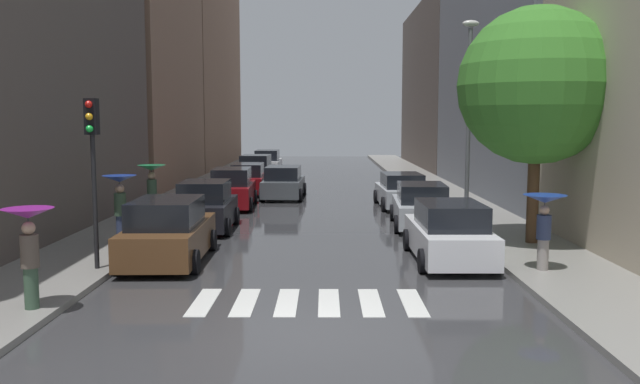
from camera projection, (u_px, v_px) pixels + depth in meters
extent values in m
cube|color=#37373A|center=(318.00, 193.00, 36.06)|extent=(28.00, 72.00, 0.04)
cube|color=gray|center=(199.00, 191.00, 36.10)|extent=(3.00, 72.00, 0.15)
cube|color=gray|center=(437.00, 191.00, 36.01)|extent=(3.00, 72.00, 0.15)
cube|color=silver|center=(204.00, 302.00, 14.27)|extent=(0.45, 2.20, 0.01)
cube|color=silver|center=(246.00, 302.00, 14.26)|extent=(0.45, 2.20, 0.01)
cube|color=silver|center=(287.00, 302.00, 14.25)|extent=(0.45, 2.20, 0.01)
cube|color=silver|center=(329.00, 302.00, 14.25)|extent=(0.45, 2.20, 0.01)
cube|color=silver|center=(371.00, 302.00, 14.24)|extent=(0.45, 2.20, 0.01)
cube|color=silver|center=(412.00, 302.00, 14.23)|extent=(0.45, 2.20, 0.01)
cube|color=#8C6B56|center=(129.00, 39.00, 38.39)|extent=(6.00, 13.62, 17.22)
cube|color=#8C6B56|center=(189.00, 48.00, 55.21)|extent=(6.00, 19.91, 19.90)
cube|color=#564C47|center=(453.00, 87.00, 55.05)|extent=(6.00, 20.93, 13.34)
cube|color=brown|center=(169.00, 240.00, 18.30)|extent=(2.03, 4.70, 0.88)
cube|color=black|center=(166.00, 212.00, 17.98)|extent=(1.75, 2.60, 0.72)
cylinder|color=black|center=(148.00, 240.00, 19.84)|extent=(0.23, 0.64, 0.64)
cylinder|color=black|center=(212.00, 240.00, 19.87)|extent=(0.23, 0.64, 0.64)
cylinder|color=black|center=(118.00, 262.00, 16.79)|extent=(0.23, 0.64, 0.64)
cylinder|color=black|center=(194.00, 262.00, 16.82)|extent=(0.23, 0.64, 0.64)
cube|color=black|center=(206.00, 213.00, 23.59)|extent=(1.87, 4.09, 0.88)
cube|color=black|center=(205.00, 191.00, 23.30)|extent=(1.63, 2.26, 0.72)
cylinder|color=black|center=(188.00, 216.00, 24.94)|extent=(0.23, 0.64, 0.64)
cylinder|color=black|center=(236.00, 216.00, 24.96)|extent=(0.23, 0.64, 0.64)
cylinder|color=black|center=(173.00, 227.00, 22.28)|extent=(0.23, 0.64, 0.64)
cylinder|color=black|center=(227.00, 227.00, 22.29)|extent=(0.23, 0.64, 0.64)
cube|color=maroon|center=(233.00, 194.00, 29.67)|extent=(1.95, 4.52, 0.89)
cube|color=black|center=(232.00, 176.00, 29.36)|extent=(1.66, 2.51, 0.72)
cylinder|color=black|center=(217.00, 197.00, 31.13)|extent=(0.24, 0.65, 0.64)
cylinder|color=black|center=(255.00, 197.00, 31.19)|extent=(0.24, 0.65, 0.64)
cylinder|color=black|center=(208.00, 205.00, 28.21)|extent=(0.24, 0.65, 0.64)
cylinder|color=black|center=(250.00, 205.00, 28.27)|extent=(0.24, 0.65, 0.64)
cube|color=maroon|center=(248.00, 183.00, 35.38)|extent=(1.87, 4.72, 0.80)
cube|color=black|center=(248.00, 170.00, 35.06)|extent=(1.61, 2.61, 0.65)
cylinder|color=black|center=(235.00, 185.00, 36.92)|extent=(0.24, 0.65, 0.64)
cylinder|color=black|center=(267.00, 185.00, 36.95)|extent=(0.24, 0.65, 0.64)
cylinder|color=black|center=(229.00, 191.00, 33.85)|extent=(0.24, 0.65, 0.64)
cylinder|color=black|center=(263.00, 191.00, 33.88)|extent=(0.24, 0.65, 0.64)
cube|color=black|center=(256.00, 174.00, 40.86)|extent=(2.06, 4.19, 0.89)
cube|color=black|center=(256.00, 161.00, 40.57)|extent=(1.76, 2.33, 0.73)
cylinder|color=black|center=(245.00, 177.00, 42.29)|extent=(0.25, 0.65, 0.64)
cylinder|color=black|center=(274.00, 177.00, 42.20)|extent=(0.25, 0.65, 0.64)
cylinder|color=black|center=(237.00, 180.00, 39.59)|extent=(0.25, 0.65, 0.64)
cylinder|color=black|center=(269.00, 181.00, 39.50)|extent=(0.25, 0.65, 0.64)
cube|color=silver|center=(268.00, 166.00, 47.47)|extent=(1.79, 4.77, 0.89)
cube|color=black|center=(267.00, 155.00, 47.14)|extent=(1.57, 2.63, 0.73)
cylinder|color=black|center=(258.00, 169.00, 49.07)|extent=(0.22, 0.64, 0.64)
cylinder|color=black|center=(282.00, 169.00, 49.06)|extent=(0.22, 0.64, 0.64)
cylinder|color=black|center=(253.00, 172.00, 45.94)|extent=(0.22, 0.64, 0.64)
cylinder|color=black|center=(279.00, 172.00, 45.93)|extent=(0.22, 0.64, 0.64)
cube|color=silver|center=(448.00, 240.00, 18.42)|extent=(1.90, 4.59, 0.82)
cube|color=black|center=(451.00, 215.00, 18.11)|extent=(1.66, 2.53, 0.67)
cylinder|color=black|center=(408.00, 240.00, 19.95)|extent=(0.22, 0.64, 0.64)
cylinder|color=black|center=(470.00, 240.00, 19.95)|extent=(0.22, 0.64, 0.64)
cylinder|color=black|center=(423.00, 261.00, 16.95)|extent=(0.22, 0.64, 0.64)
cylinder|color=black|center=(496.00, 261.00, 16.94)|extent=(0.22, 0.64, 0.64)
cube|color=#B2B7BF|center=(421.00, 211.00, 24.31)|extent=(2.08, 4.51, 0.79)
cube|color=black|center=(422.00, 193.00, 24.01)|extent=(1.76, 2.51, 0.65)
cylinder|color=black|center=(393.00, 213.00, 25.83)|extent=(0.25, 0.65, 0.64)
cylinder|color=black|center=(441.00, 213.00, 25.73)|extent=(0.25, 0.65, 0.64)
cylinder|color=black|center=(398.00, 224.00, 22.94)|extent=(0.25, 0.65, 0.64)
cylinder|color=black|center=(452.00, 225.00, 22.83)|extent=(0.25, 0.65, 0.64)
cube|color=#B2B7BF|center=(401.00, 195.00, 29.85)|extent=(2.05, 4.53, 0.75)
cube|color=black|center=(402.00, 180.00, 29.55)|extent=(1.75, 2.51, 0.62)
cylinder|color=black|center=(376.00, 196.00, 31.31)|extent=(0.24, 0.65, 0.64)
cylinder|color=black|center=(416.00, 196.00, 31.37)|extent=(0.24, 0.65, 0.64)
cylinder|color=black|center=(384.00, 204.00, 28.38)|extent=(0.24, 0.65, 0.64)
cylinder|color=black|center=(428.00, 204.00, 28.44)|extent=(0.24, 0.65, 0.64)
cube|color=#474C51|center=(284.00, 187.00, 33.26)|extent=(2.00, 4.50, 0.80)
cube|color=black|center=(283.00, 173.00, 32.97)|extent=(1.71, 2.50, 0.65)
cylinder|color=black|center=(269.00, 189.00, 34.79)|extent=(0.24, 0.65, 0.64)
cylinder|color=black|center=(304.00, 189.00, 34.71)|extent=(0.24, 0.65, 0.64)
cylinder|color=black|center=(262.00, 195.00, 31.88)|extent=(0.24, 0.65, 0.64)
cylinder|color=black|center=(300.00, 195.00, 31.80)|extent=(0.24, 0.65, 0.64)
cylinder|color=navy|center=(121.00, 230.00, 20.14)|extent=(0.28, 0.28, 0.87)
cylinder|color=#38513D|center=(120.00, 204.00, 20.05)|extent=(0.36, 0.36, 0.69)
sphere|color=tan|center=(120.00, 189.00, 20.00)|extent=(0.27, 0.27, 0.27)
cone|color=navy|center=(119.00, 179.00, 19.97)|extent=(1.01, 1.01, 0.20)
cylinder|color=#333338|center=(120.00, 192.00, 20.01)|extent=(0.02, 0.02, 0.78)
cylinder|color=gray|center=(543.00, 255.00, 16.66)|extent=(0.28, 0.28, 0.78)
cylinder|color=navy|center=(544.00, 227.00, 16.59)|extent=(0.36, 0.36, 0.62)
sphere|color=tan|center=(544.00, 210.00, 16.54)|extent=(0.24, 0.24, 0.24)
cone|color=navy|center=(545.00, 199.00, 16.51)|extent=(1.07, 1.07, 0.20)
cylinder|color=#333338|center=(544.00, 213.00, 16.55)|extent=(0.02, 0.02, 0.72)
cylinder|color=#38513D|center=(31.00, 288.00, 13.22)|extent=(0.28, 0.28, 0.84)
cylinder|color=brown|center=(30.00, 251.00, 13.14)|extent=(0.36, 0.36, 0.66)
sphere|color=tan|center=(28.00, 228.00, 13.09)|extent=(0.26, 0.26, 0.26)
cone|color=#8C1E8C|center=(28.00, 213.00, 13.06)|extent=(1.00, 1.00, 0.20)
cylinder|color=#333338|center=(29.00, 232.00, 13.10)|extent=(0.02, 0.02, 0.76)
cylinder|color=gray|center=(153.00, 210.00, 24.55)|extent=(0.28, 0.28, 0.88)
cylinder|color=#38513D|center=(152.00, 189.00, 24.46)|extent=(0.36, 0.36, 0.70)
sphere|color=tan|center=(152.00, 176.00, 24.41)|extent=(0.28, 0.28, 0.28)
cone|color=#19723F|center=(151.00, 168.00, 24.38)|extent=(1.04, 1.04, 0.20)
cylinder|color=#333338|center=(152.00, 178.00, 24.42)|extent=(0.02, 0.02, 0.79)
cylinder|color=#513823|center=(533.00, 198.00, 20.30)|extent=(0.36, 0.36, 2.78)
sphere|color=#397B28|center=(537.00, 86.00, 19.94)|extent=(4.76, 4.76, 4.76)
cylinder|color=black|center=(95.00, 202.00, 16.69)|extent=(0.12, 0.12, 3.40)
cube|color=black|center=(92.00, 117.00, 16.46)|extent=(0.30, 0.30, 0.90)
sphere|color=red|center=(89.00, 104.00, 16.25)|extent=(0.18, 0.18, 0.18)
sphere|color=#F2A519|center=(89.00, 117.00, 16.28)|extent=(0.18, 0.18, 0.18)
sphere|color=green|center=(90.00, 129.00, 16.31)|extent=(0.18, 0.18, 0.18)
cylinder|color=#595B60|center=(468.00, 127.00, 23.91)|extent=(0.16, 0.16, 7.03)
ellipsoid|color=beige|center=(471.00, 23.00, 23.51)|extent=(0.60, 0.28, 0.24)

